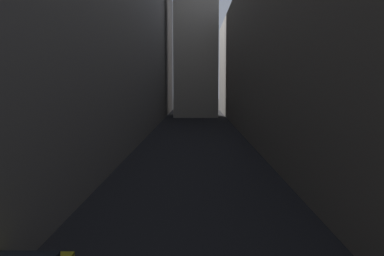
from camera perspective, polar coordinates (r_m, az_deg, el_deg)
The scene contains 3 objects.
ground_plane at distance 45.39m, azimuth 0.44°, elevation -1.54°, with size 264.00×264.00×0.00m, color black.
building_block_left at distance 49.37m, azimuth -15.60°, elevation 13.47°, with size 15.57×108.00×25.14m, color slate.
building_block_right at distance 48.34m, azimuth 13.50°, elevation 9.79°, with size 10.49×108.00×18.59m, color #60594F.
Camera 1 is at (0.12, 2.98, 5.79)m, focal length 39.50 mm.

